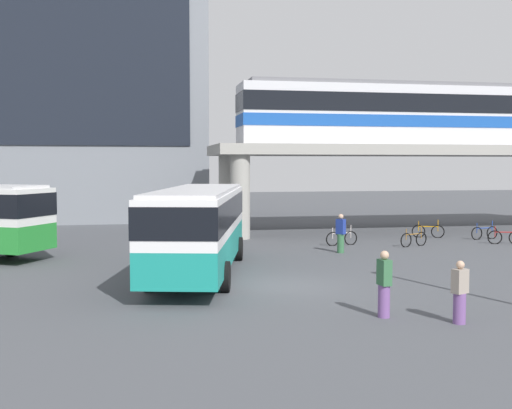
{
  "coord_description": "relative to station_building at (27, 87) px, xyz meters",
  "views": [
    {
      "loc": [
        -4.57,
        -20.14,
        4.11
      ],
      "look_at": [
        0.75,
        8.69,
        2.2
      ],
      "focal_mm": 43.46,
      "sensor_mm": 36.0,
      "label": 1
    }
  ],
  "objects": [
    {
      "name": "station_building",
      "position": [
        0.0,
        0.0,
        0.0
      ],
      "size": [
        26.43,
        13.94,
        19.93
      ],
      "color": "slate",
      "rests_on": "ground_plane"
    },
    {
      "name": "pedestrian_walking_across",
      "position": [
        14.92,
        -34.61,
        -9.11
      ],
      "size": [
        0.32,
        0.43,
        1.8
      ],
      "color": "#724C8C",
      "rests_on": "ground_plane"
    },
    {
      "name": "bicycle_orange",
      "position": [
        24.35,
        -17.89,
        -9.61
      ],
      "size": [
        1.67,
        0.75,
        1.04
      ],
      "color": "black",
      "rests_on": "ground_plane"
    },
    {
      "name": "pedestrian_waiting_near_stop",
      "position": [
        16.59,
        -35.58,
        -9.2
      ],
      "size": [
        0.47,
        0.39,
        1.64
      ],
      "color": "#724C8C",
      "rests_on": "ground_plane"
    },
    {
      "name": "bicycle_brown",
      "position": [
        21.92,
        -21.27,
        -9.61
      ],
      "size": [
        1.69,
        0.69,
        1.04
      ],
      "color": "black",
      "rests_on": "ground_plane"
    },
    {
      "name": "bus_main",
      "position": [
        10.63,
        -27.28,
        -7.98
      ],
      "size": [
        4.91,
        11.33,
        3.22
      ],
      "color": "teal",
      "rests_on": "ground_plane"
    },
    {
      "name": "bicycle_red",
      "position": [
        26.94,
        -21.31,
        -9.61
      ],
      "size": [
        1.72,
        0.6,
        1.04
      ],
      "color": "black",
      "rests_on": "ground_plane"
    },
    {
      "name": "bicycle_silver",
      "position": [
        18.5,
        -20.23,
        -9.61
      ],
      "size": [
        1.77,
        0.4,
        1.04
      ],
      "color": "black",
      "rests_on": "ground_plane"
    },
    {
      "name": "pedestrian_at_kerb",
      "position": [
        17.61,
        -22.77,
        -9.11
      ],
      "size": [
        0.45,
        0.47,
        1.81
      ],
      "color": "#33663F",
      "rests_on": "ground_plane"
    },
    {
      "name": "train",
      "position": [
        27.19,
        -13.96,
        -2.76
      ],
      "size": [
        25.93,
        2.96,
        3.84
      ],
      "color": "silver",
      "rests_on": "elevated_platform"
    },
    {
      "name": "elevated_platform",
      "position": [
        26.76,
        -13.96,
        -5.46
      ],
      "size": [
        28.17,
        6.73,
        5.24
      ],
      "color": "#9E9B93",
      "rests_on": "ground_plane"
    },
    {
      "name": "bicycle_blue",
      "position": [
        27.01,
        -19.22,
        -9.61
      ],
      "size": [
        1.77,
        0.39,
        1.04
      ],
      "color": "black",
      "rests_on": "ground_plane"
    },
    {
      "name": "ground_plane",
      "position": [
        13.14,
        -19.97,
        -9.97
      ],
      "size": [
        120.0,
        120.0,
        0.0
      ],
      "primitive_type": "plane",
      "color": "#47494F"
    }
  ]
}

